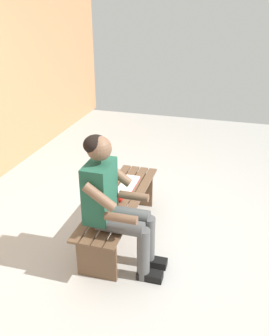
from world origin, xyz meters
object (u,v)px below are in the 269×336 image
Objects in this scene: bench_near at (120,208)px; person_seated at (114,201)px; apple at (119,198)px; book_open at (128,185)px.

person_seated reaches higher than bench_near.
apple is (0.05, 0.02, 0.14)m from bench_near.
bench_near is 0.57m from person_seated.
book_open is (-0.32, -0.02, -0.03)m from apple.
person_seated reaches higher than book_open.
apple is at bearing 17.80° from bench_near.
person_seated is 2.98× the size of book_open.
bench_near is 21.17× the size of apple.
apple reaches higher than book_open.
person_seated is (0.44, 0.10, 0.35)m from bench_near.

